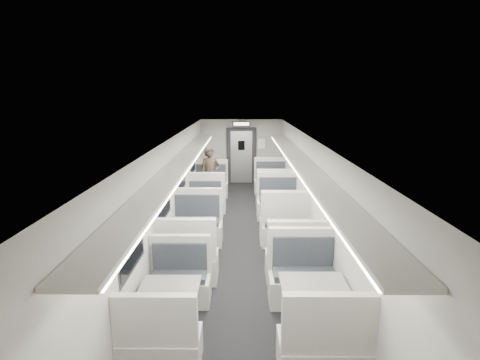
{
  "coord_description": "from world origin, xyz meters",
  "views": [
    {
      "loc": [
        0.0,
        -7.95,
        3.31
      ],
      "look_at": [
        -0.03,
        1.74,
        1.08
      ],
      "focal_mm": 28.0,
      "sensor_mm": 36.0,
      "label": 1
    }
  ],
  "objects_px": {
    "booth_left_a": "(209,191)",
    "exit_sign": "(241,124)",
    "booth_right_b": "(281,213)",
    "booth_right_c": "(290,241)",
    "passenger": "(210,175)",
    "booth_right_a": "(273,187)",
    "vestibule_door": "(241,156)",
    "booth_left_d": "(171,306)",
    "booth_left_b": "(203,211)",
    "booth_right_d": "(312,307)",
    "booth_left_c": "(192,240)"
  },
  "relations": [
    {
      "from": "booth_left_d",
      "to": "booth_right_a",
      "type": "bearing_deg",
      "value": 73.63
    },
    {
      "from": "booth_left_b",
      "to": "booth_right_a",
      "type": "xyz_separation_m",
      "value": [
        2.0,
        2.38,
        0.04
      ]
    },
    {
      "from": "booth_right_c",
      "to": "exit_sign",
      "type": "bearing_deg",
      "value": 99.08
    },
    {
      "from": "vestibule_door",
      "to": "booth_right_c",
      "type": "bearing_deg",
      "value": -81.56
    },
    {
      "from": "booth_left_d",
      "to": "booth_left_c",
      "type": "bearing_deg",
      "value": 90.0
    },
    {
      "from": "booth_right_b",
      "to": "booth_right_c",
      "type": "height_order",
      "value": "booth_right_b"
    },
    {
      "from": "booth_right_c",
      "to": "booth_right_d",
      "type": "distance_m",
      "value": 2.43
    },
    {
      "from": "booth_right_c",
      "to": "booth_right_d",
      "type": "bearing_deg",
      "value": -90.0
    },
    {
      "from": "vestibule_door",
      "to": "booth_left_a",
      "type": "bearing_deg",
      "value": -110.14
    },
    {
      "from": "booth_left_a",
      "to": "booth_left_d",
      "type": "bearing_deg",
      "value": -90.0
    },
    {
      "from": "booth_left_b",
      "to": "booth_right_c",
      "type": "bearing_deg",
      "value": -46.15
    },
    {
      "from": "booth_left_a",
      "to": "booth_left_b",
      "type": "xyz_separation_m",
      "value": [
        0.0,
        -1.93,
        -0.04
      ]
    },
    {
      "from": "booth_right_a",
      "to": "booth_right_b",
      "type": "bearing_deg",
      "value": -90.0
    },
    {
      "from": "booth_right_c",
      "to": "booth_right_a",
      "type": "bearing_deg",
      "value": 90.0
    },
    {
      "from": "booth_left_b",
      "to": "booth_left_c",
      "type": "bearing_deg",
      "value": -90.0
    },
    {
      "from": "booth_right_a",
      "to": "exit_sign",
      "type": "distance_m",
      "value": 2.78
    },
    {
      "from": "booth_right_b",
      "to": "booth_right_d",
      "type": "bearing_deg",
      "value": -90.0
    },
    {
      "from": "booth_left_b",
      "to": "booth_left_c",
      "type": "xyz_separation_m",
      "value": [
        0.0,
        -2.1,
        0.05
      ]
    },
    {
      "from": "booth_right_c",
      "to": "booth_left_a",
      "type": "bearing_deg",
      "value": 116.48
    },
    {
      "from": "booth_right_d",
      "to": "passenger",
      "type": "relative_size",
      "value": 1.29
    },
    {
      "from": "passenger",
      "to": "booth_left_c",
      "type": "bearing_deg",
      "value": -101.3
    },
    {
      "from": "booth_right_b",
      "to": "booth_left_a",
      "type": "bearing_deg",
      "value": 131.94
    },
    {
      "from": "booth_right_b",
      "to": "booth_left_c",
      "type": "bearing_deg",
      "value": -137.95
    },
    {
      "from": "booth_right_c",
      "to": "booth_right_d",
      "type": "xyz_separation_m",
      "value": [
        0.0,
        -2.43,
        0.0
      ]
    },
    {
      "from": "booth_left_a",
      "to": "passenger",
      "type": "xyz_separation_m",
      "value": [
        0.04,
        0.14,
        0.47
      ]
    },
    {
      "from": "booth_left_b",
      "to": "booth_right_b",
      "type": "height_order",
      "value": "booth_right_b"
    },
    {
      "from": "booth_left_d",
      "to": "booth_right_a",
      "type": "xyz_separation_m",
      "value": [
        2.0,
        6.81,
        0.04
      ]
    },
    {
      "from": "booth_left_a",
      "to": "booth_right_b",
      "type": "bearing_deg",
      "value": -48.06
    },
    {
      "from": "booth_right_b",
      "to": "vestibule_door",
      "type": "distance_m",
      "value": 5.09
    },
    {
      "from": "passenger",
      "to": "exit_sign",
      "type": "xyz_separation_m",
      "value": [
        0.96,
        2.1,
        1.41
      ]
    },
    {
      "from": "booth_right_c",
      "to": "passenger",
      "type": "relative_size",
      "value": 1.27
    },
    {
      "from": "booth_left_b",
      "to": "exit_sign",
      "type": "height_order",
      "value": "exit_sign"
    },
    {
      "from": "booth_left_a",
      "to": "booth_right_d",
      "type": "xyz_separation_m",
      "value": [
        2.0,
        -6.44,
        0.0
      ]
    },
    {
      "from": "booth_left_b",
      "to": "booth_right_d",
      "type": "height_order",
      "value": "booth_right_d"
    },
    {
      "from": "booth_right_b",
      "to": "booth_right_c",
      "type": "distance_m",
      "value": 1.79
    },
    {
      "from": "booth_right_d",
      "to": "exit_sign",
      "type": "bearing_deg",
      "value": 96.57
    },
    {
      "from": "booth_left_c",
      "to": "booth_right_b",
      "type": "xyz_separation_m",
      "value": [
        2.0,
        1.8,
        0.0
      ]
    },
    {
      "from": "booth_right_b",
      "to": "exit_sign",
      "type": "xyz_separation_m",
      "value": [
        -1.0,
        4.46,
        1.87
      ]
    },
    {
      "from": "booth_right_b",
      "to": "exit_sign",
      "type": "relative_size",
      "value": 3.74
    },
    {
      "from": "vestibule_door",
      "to": "exit_sign",
      "type": "xyz_separation_m",
      "value": [
        0.0,
        -0.49,
        1.24
      ]
    },
    {
      "from": "booth_left_a",
      "to": "passenger",
      "type": "distance_m",
      "value": 0.49
    },
    {
      "from": "booth_left_d",
      "to": "vestibule_door",
      "type": "height_order",
      "value": "vestibule_door"
    },
    {
      "from": "booth_left_c",
      "to": "exit_sign",
      "type": "distance_m",
      "value": 6.62
    },
    {
      "from": "vestibule_door",
      "to": "exit_sign",
      "type": "relative_size",
      "value": 3.39
    },
    {
      "from": "booth_left_a",
      "to": "exit_sign",
      "type": "bearing_deg",
      "value": 65.93
    },
    {
      "from": "booth_left_b",
      "to": "booth_right_a",
      "type": "height_order",
      "value": "booth_right_a"
    },
    {
      "from": "booth_left_d",
      "to": "booth_right_b",
      "type": "relative_size",
      "value": 0.87
    },
    {
      "from": "booth_left_c",
      "to": "vestibule_door",
      "type": "relative_size",
      "value": 1.1
    },
    {
      "from": "booth_right_b",
      "to": "passenger",
      "type": "bearing_deg",
      "value": 129.66
    },
    {
      "from": "booth_left_a",
      "to": "booth_right_b",
      "type": "distance_m",
      "value": 2.99
    }
  ]
}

